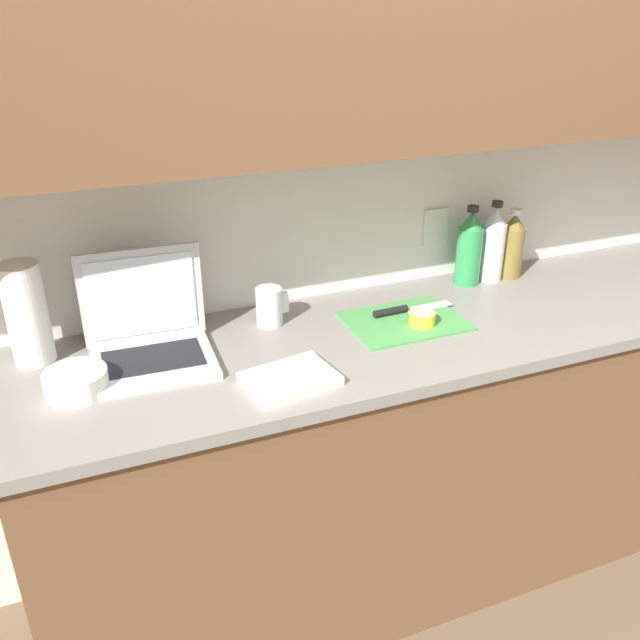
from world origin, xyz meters
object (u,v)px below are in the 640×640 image
at_px(measuring_cup, 270,306).
at_px(bowl_white, 76,382).
at_px(bottle_water_clear, 469,249).
at_px(paper_towel_roll, 27,314).
at_px(laptop, 149,334).
at_px(bottle_green_soda, 512,246).
at_px(cutting_board, 404,321).
at_px(lemon_half_cut, 423,318).
at_px(knife, 400,310).
at_px(bottle_oil_tall, 493,244).

xyz_separation_m(measuring_cup, bowl_white, (-0.55, -0.18, -0.03)).
bearing_deg(bottle_water_clear, measuring_cup, -176.23).
relative_size(measuring_cup, paper_towel_roll, 0.41).
height_order(laptop, measuring_cup, laptop).
distance_m(bottle_green_soda, bowl_white, 1.44).
xyz_separation_m(laptop, bottle_green_soda, (1.23, 0.11, 0.04)).
bearing_deg(bottle_green_soda, cutting_board, -159.46).
relative_size(bottle_water_clear, paper_towel_roll, 0.97).
xyz_separation_m(lemon_half_cut, measuring_cup, (-0.40, 0.19, 0.03)).
relative_size(knife, paper_towel_roll, 0.97).
distance_m(laptop, knife, 0.74).
bearing_deg(measuring_cup, cutting_board, -21.05).
xyz_separation_m(bottle_oil_tall, measuring_cup, (-0.79, -0.05, -0.07)).
bearing_deg(bowl_white, knife, 5.35).
height_order(cutting_board, knife, knife).
bearing_deg(bottle_water_clear, bottle_green_soda, 0.00).
height_order(bottle_water_clear, measuring_cup, bottle_water_clear).
height_order(knife, lemon_half_cut, lemon_half_cut).
bearing_deg(laptop, cutting_board, -3.42).
xyz_separation_m(bottle_water_clear, measuring_cup, (-0.70, -0.05, -0.06)).
bearing_deg(knife, bowl_white, -176.57).
height_order(knife, paper_towel_roll, paper_towel_roll).
xyz_separation_m(cutting_board, knife, (0.01, 0.05, 0.01)).
relative_size(bottle_water_clear, measuring_cup, 2.35).
bearing_deg(bottle_green_soda, paper_towel_roll, -179.26).
xyz_separation_m(measuring_cup, paper_towel_roll, (-0.64, 0.03, 0.08)).
bearing_deg(bottle_green_soda, knife, -164.32).
xyz_separation_m(lemon_half_cut, bottle_water_clear, (0.30, 0.23, 0.09)).
height_order(lemon_half_cut, bottle_water_clear, bottle_water_clear).
height_order(lemon_half_cut, paper_towel_roll, paper_towel_roll).
bearing_deg(bowl_white, measuring_cup, 17.97).
bearing_deg(bottle_water_clear, bottle_oil_tall, 0.00).
distance_m(laptop, bowl_white, 0.23).
bearing_deg(measuring_cup, lemon_half_cut, -24.56).
bearing_deg(measuring_cup, bottle_water_clear, 3.77).
bearing_deg(bottle_oil_tall, measuring_cup, -176.66).
relative_size(knife, measuring_cup, 2.35).
xyz_separation_m(bottle_water_clear, paper_towel_roll, (-1.35, -0.02, 0.02)).
bearing_deg(paper_towel_roll, measuring_cup, -2.39).
bearing_deg(bottle_green_soda, measuring_cup, -176.96).
bearing_deg(knife, cutting_board, -103.39).
relative_size(laptop, lemon_half_cut, 4.32).
bearing_deg(bottle_oil_tall, bowl_white, -170.49).
bearing_deg(measuring_cup, bottle_green_soda, 3.04).
relative_size(cutting_board, measuring_cup, 3.00).
relative_size(knife, bottle_water_clear, 1.00).
bearing_deg(lemon_half_cut, laptop, 171.13).
relative_size(laptop, knife, 1.24).
height_order(bottle_oil_tall, paper_towel_roll, paper_towel_roll).
distance_m(bottle_water_clear, measuring_cup, 0.71).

